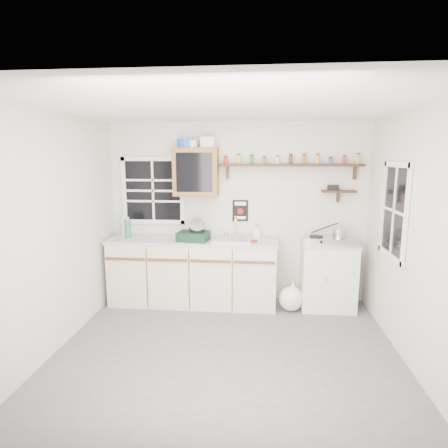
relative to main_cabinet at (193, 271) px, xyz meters
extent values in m
cube|color=#505052|center=(0.58, -1.30, -0.47)|extent=(3.60, 3.20, 0.02)
cube|color=white|center=(0.58, -1.30, 2.05)|extent=(3.60, 3.20, 0.02)
cube|color=beige|center=(-1.23, -1.30, 0.79)|extent=(0.02, 3.20, 2.50)
cube|color=beige|center=(2.40, -1.30, 0.79)|extent=(0.02, 3.20, 2.50)
cube|color=beige|center=(0.58, 0.31, 0.79)|extent=(3.60, 0.02, 2.50)
cube|color=beige|center=(0.58, -2.91, 0.79)|extent=(3.60, 0.02, 2.50)
cube|color=beige|center=(0.00, 0.00, -0.02)|extent=(2.27, 0.60, 0.88)
cube|color=#A9ACB2|center=(0.00, 0.00, 0.44)|extent=(2.31, 0.62, 0.04)
cube|color=brown|center=(-0.85, -0.31, 0.24)|extent=(0.53, 0.02, 0.03)
cube|color=brown|center=(-0.28, -0.31, 0.24)|extent=(0.53, 0.02, 0.03)
cube|color=brown|center=(0.28, -0.31, 0.24)|extent=(0.53, 0.02, 0.03)
cube|color=brown|center=(0.85, -0.31, 0.24)|extent=(0.53, 0.02, 0.03)
cube|color=silver|center=(1.83, 0.03, -0.02)|extent=(0.70, 0.55, 0.88)
cube|color=#A9ACB2|center=(1.83, 0.03, 0.43)|extent=(0.73, 0.57, 0.03)
cube|color=#B3B3B8|center=(0.53, 0.00, 0.46)|extent=(0.52, 0.44, 0.03)
cylinder|color=#B3B3B8|center=(0.58, 0.16, 0.60)|extent=(0.02, 0.02, 0.28)
cylinder|color=#B3B3B8|center=(0.58, 0.10, 0.73)|extent=(0.02, 0.14, 0.02)
cube|color=brown|center=(0.03, 0.15, 1.36)|extent=(0.60, 0.30, 0.65)
cube|color=black|center=(0.03, -0.01, 1.36)|extent=(0.48, 0.02, 0.52)
cylinder|color=#184BA0|center=(-0.10, 0.15, 1.74)|extent=(0.24, 0.24, 0.11)
cube|color=silver|center=(0.20, 0.15, 1.76)|extent=(0.18, 0.15, 0.14)
cylinder|color=silver|center=(0.00, 0.10, 1.74)|extent=(0.12, 0.12, 0.10)
cube|color=black|center=(1.31, 0.21, 1.46)|extent=(1.91, 0.18, 0.04)
cube|color=black|center=(0.45, 0.25, 1.36)|extent=(0.03, 0.10, 0.18)
cube|color=black|center=(2.17, 0.25, 1.36)|extent=(0.03, 0.10, 0.18)
cylinder|color=red|center=(0.43, 0.21, 1.52)|extent=(0.05, 0.05, 0.08)
cylinder|color=black|center=(0.43, 0.21, 1.57)|extent=(0.05, 0.05, 0.02)
cylinder|color=gold|center=(0.61, 0.21, 1.53)|extent=(0.05, 0.05, 0.11)
cylinder|color=black|center=(0.61, 0.21, 1.60)|extent=(0.04, 0.04, 0.02)
cylinder|color=#267226|center=(0.78, 0.21, 1.53)|extent=(0.05, 0.05, 0.10)
cylinder|color=black|center=(0.78, 0.21, 1.59)|extent=(0.05, 0.05, 0.02)
cylinder|color=#99591E|center=(0.96, 0.21, 1.52)|extent=(0.05, 0.05, 0.08)
cylinder|color=black|center=(0.96, 0.21, 1.57)|extent=(0.05, 0.05, 0.02)
cylinder|color=silver|center=(1.13, 0.21, 1.52)|extent=(0.05, 0.05, 0.09)
cylinder|color=black|center=(1.13, 0.21, 1.57)|extent=(0.04, 0.04, 0.02)
cylinder|color=#4C2614|center=(1.31, 0.21, 1.53)|extent=(0.05, 0.05, 0.11)
cylinder|color=black|center=(1.31, 0.21, 1.60)|extent=(0.05, 0.05, 0.02)
cylinder|color=#B24C19|center=(1.48, 0.21, 1.53)|extent=(0.05, 0.05, 0.11)
cylinder|color=black|center=(1.48, 0.21, 1.60)|extent=(0.05, 0.05, 0.02)
cylinder|color=gold|center=(1.66, 0.21, 1.53)|extent=(0.05, 0.05, 0.11)
cylinder|color=black|center=(1.66, 0.21, 1.59)|extent=(0.05, 0.05, 0.02)
cylinder|color=#334C8C|center=(1.83, 0.21, 1.51)|extent=(0.05, 0.05, 0.07)
cylinder|color=black|center=(1.83, 0.21, 1.56)|extent=(0.05, 0.05, 0.02)
cylinder|color=maroon|center=(2.01, 0.21, 1.52)|extent=(0.05, 0.05, 0.10)
cylinder|color=black|center=(2.01, 0.21, 1.58)|extent=(0.05, 0.05, 0.02)
cylinder|color=#BF8C3F|center=(2.19, 0.21, 1.54)|extent=(0.05, 0.05, 0.12)
cylinder|color=black|center=(2.19, 0.21, 1.60)|extent=(0.05, 0.05, 0.02)
cube|color=black|center=(1.96, 0.22, 1.11)|extent=(0.45, 0.15, 0.03)
cube|color=black|center=(1.96, 0.26, 1.03)|extent=(0.03, 0.08, 0.14)
cube|color=black|center=(1.88, 0.22, 1.16)|extent=(0.14, 0.10, 0.07)
cube|color=black|center=(0.63, 0.29, 0.82)|extent=(0.22, 0.01, 0.30)
cube|color=white|center=(0.63, 0.28, 0.92)|extent=(0.16, 0.00, 0.05)
cylinder|color=#A50C0C|center=(0.63, 0.28, 0.81)|extent=(0.09, 0.01, 0.09)
cube|color=white|center=(0.63, 0.28, 0.72)|extent=(0.16, 0.00, 0.04)
cube|color=black|center=(-0.62, 0.29, 1.09)|extent=(0.85, 0.02, 0.90)
cube|color=silver|center=(-0.62, 0.29, 1.09)|extent=(0.93, 0.03, 0.98)
cube|color=black|center=(2.37, -0.75, 0.99)|extent=(0.02, 0.70, 1.00)
cube|color=silver|center=(2.37, -0.75, 0.99)|extent=(0.03, 0.78, 1.08)
cylinder|color=#A3B3BF|center=(-0.97, 0.03, 0.60)|extent=(0.08, 0.08, 0.27)
cylinder|color=silver|center=(-0.97, 0.03, 0.75)|extent=(0.04, 0.04, 0.03)
cylinder|color=#256F44|center=(-0.90, -0.02, 0.59)|extent=(0.08, 0.08, 0.26)
cylinder|color=silver|center=(-0.90, -0.02, 0.73)|extent=(0.05, 0.05, 0.03)
cube|color=black|center=(0.03, -0.10, 0.52)|extent=(0.44, 0.36, 0.12)
cylinder|color=#B3B3B8|center=(0.08, -0.10, 0.64)|extent=(0.27, 0.29, 0.24)
imported|color=white|center=(0.87, 0.14, 0.56)|extent=(0.09, 0.09, 0.20)
cube|color=maroon|center=(0.81, -0.11, 0.47)|extent=(0.15, 0.13, 0.02)
cube|color=#B3B3B8|center=(1.81, 0.01, 0.49)|extent=(0.62, 0.38, 0.07)
cylinder|color=black|center=(1.66, 0.01, 0.53)|extent=(0.18, 0.18, 0.01)
cylinder|color=black|center=(1.96, 0.01, 0.53)|extent=(0.18, 0.18, 0.01)
cylinder|color=#B3B3B8|center=(1.96, 0.01, 0.58)|extent=(0.18, 0.18, 0.11)
cylinder|color=black|center=(1.78, 0.10, 0.63)|extent=(0.34, 0.14, 0.18)
ellipsoid|color=silver|center=(1.34, -0.17, -0.29)|extent=(0.37, 0.33, 0.38)
cone|color=silver|center=(1.36, -0.17, -0.11)|extent=(0.10, 0.10, 0.10)
camera|label=1|loc=(0.90, -4.94, 1.58)|focal=30.00mm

